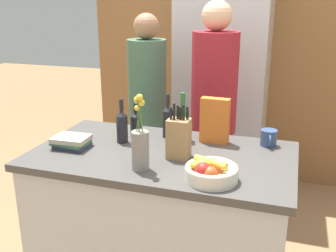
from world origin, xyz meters
The scene contains 15 objects.
kitchen_island centered at (0.00, 0.00, 0.45)m, with size 1.41×0.80×0.89m.
back_wall_wood centered at (0.00, 1.86, 1.30)m, with size 2.61×0.12×2.60m.
refrigerator centered at (0.05, 1.50, 0.98)m, with size 0.76×0.62×1.96m.
fruit_bowl centered at (0.32, -0.26, 0.94)m, with size 0.24×0.24×0.11m.
knife_block centered at (0.10, -0.04, 1.00)m, with size 0.11×0.10×0.29m.
flower_vase centered at (-0.03, -0.24, 1.02)m, with size 0.09×0.09×0.38m.
cereal_box centered at (0.23, 0.25, 1.03)m, with size 0.17×0.07×0.26m.
coffee_mug centered at (0.54, 0.29, 0.94)m, with size 0.09×0.13×0.09m.
book_stack centered at (-0.51, -0.09, 0.93)m, with size 0.20×0.16×0.07m.
bottle_oil centered at (-0.27, 0.08, 1.00)m, with size 0.07×0.07×0.26m.
bottle_vinegar centered at (0.05, 0.23, 1.01)m, with size 0.08×0.08×0.28m.
bottle_wine centered at (-0.24, 0.21, 0.98)m, with size 0.07×0.07×0.21m.
bottle_water centered at (-0.05, 0.25, 1.00)m, with size 0.06×0.06×0.26m.
person_at_sink centered at (-0.40, 0.82, 0.91)m, with size 0.29×0.29×1.60m.
person_in_blue centered at (0.14, 0.69, 0.96)m, with size 0.31×0.31×1.69m.
Camera 1 is at (0.65, -1.88, 1.69)m, focal length 42.00 mm.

